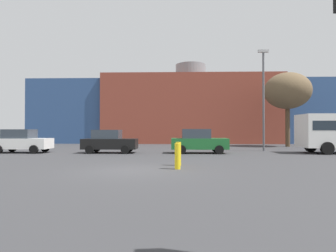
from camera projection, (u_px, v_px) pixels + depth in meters
The scene contains 9 objects.
ground_plane at pixel (131, 170), 11.50m from camera, with size 200.00×200.00×0.00m, color #38383A.
building_backdrop at pixel (191, 111), 38.30m from camera, with size 40.14×10.40×10.38m.
parked_car_0 at pixel (22, 141), 20.42m from camera, with size 3.86×1.90×1.67m.
parked_car_1 at pixel (109, 141), 20.23m from camera, with size 3.78×1.86×1.64m.
parked_car_2 at pixel (198, 141), 20.04m from camera, with size 3.91×1.92×1.70m.
bare_tree_0 at pixel (287, 91), 28.06m from camera, with size 4.47×4.47×7.27m.
bollard_yellow_0 at pixel (178, 154), 13.04m from camera, with size 0.24×0.24×1.07m, color yellow.
bollard_yellow_1 at pixel (178, 156), 11.83m from camera, with size 0.24×0.24×1.06m, color yellow.
street_lamp at pixel (263, 93), 22.14m from camera, with size 0.80×0.24×7.86m.
Camera 1 is at (1.83, -11.48, 1.61)m, focal length 30.59 mm.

